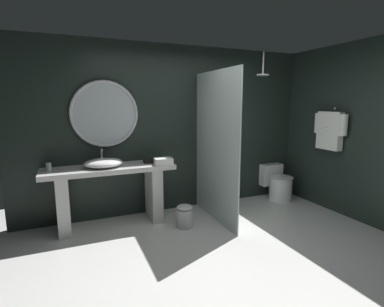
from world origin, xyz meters
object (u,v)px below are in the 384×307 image
Objects in this scene: vessel_sink at (103,163)px; rain_shower_head at (263,72)px; waste_bin at (185,216)px; folded_hand_towel at (163,161)px; tissue_box at (148,161)px; tumbler_cup at (49,167)px; round_wall_mirror at (105,114)px; hanging_bathrobe at (330,129)px; toilet at (278,184)px.

rain_shower_head is (2.43, -0.17, 1.27)m from vessel_sink.
waste_bin is 0.82m from folded_hand_towel.
waste_bin is (0.37, -0.50, -0.72)m from tissue_box.
waste_bin is (-1.43, -0.28, -2.02)m from rain_shower_head.
waste_bin is 1.29× the size of folded_hand_towel.
tissue_box is at bearing 131.59° from folded_hand_towel.
tumbler_cup is at bearing 162.87° from waste_bin.
rain_shower_head is at bearing -0.85° from folded_hand_towel.
hanging_bathrobe is (3.27, -0.98, -0.25)m from round_wall_mirror.
rain_shower_head is 2.07m from folded_hand_towel.
round_wall_mirror reaches higher than hanging_bathrobe.
tumbler_cup is 1.50m from folded_hand_towel.
vessel_sink is at bearing -179.26° from toilet.
rain_shower_head is 1.11× the size of waste_bin.
tissue_box is at bearing -22.55° from round_wall_mirror.
tumbler_cup is 1.03m from round_wall_mirror.
tissue_box is 0.38× the size of rain_shower_head.
waste_bin is (1.01, -0.45, -0.75)m from vessel_sink.
toilet is 2.30m from folded_hand_towel.
folded_hand_towel is (-2.54, 0.56, -0.42)m from hanging_bathrobe.
waste_bin is at bearing -38.18° from round_wall_mirror.
hanging_bathrobe reaches higher than tissue_box.
tumbler_cup is 0.40× the size of folded_hand_towel.
folded_hand_towel is at bearing -48.41° from tissue_box.
round_wall_mirror is 1.83m from waste_bin.
folded_hand_towel is (-1.63, 0.02, -1.28)m from rain_shower_head.
round_wall_mirror reaches higher than vessel_sink.
round_wall_mirror is (0.76, 0.21, 0.66)m from tumbler_cup.
hanging_bathrobe reaches higher than waste_bin.
tumbler_cup reaches higher than waste_bin.
vessel_sink reaches higher than tissue_box.
vessel_sink is 0.64m from tissue_box.
folded_hand_towel is at bearing 123.38° from waste_bin.
tissue_box is 2.23m from rain_shower_head.
round_wall_mirror is 2.90× the size of waste_bin.
tissue_box is 0.90m from round_wall_mirror.
toilet is at bearing 13.66° from waste_bin.
folded_hand_towel is (0.72, -0.42, -0.66)m from round_wall_mirror.
round_wall_mirror is 3.73× the size of folded_hand_towel.
rain_shower_head is at bearing 149.84° from hanging_bathrobe.
rain_shower_head is 2.49m from waste_bin.
waste_bin is at bearing -56.62° from folded_hand_towel.
tissue_box is (1.31, -0.02, -0.02)m from tumbler_cup.
tissue_box is 0.95m from waste_bin.
hanging_bathrobe is at bearing -16.67° from round_wall_mirror.
tumbler_cup is 0.17× the size of toilet.
hanging_bathrobe is 1.09× the size of toilet.
hanging_bathrobe is 2.61× the size of folded_hand_towel.
vessel_sink is 0.85× the size of toilet.
hanging_bathrobe is 2.03× the size of waste_bin.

